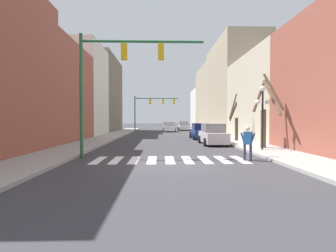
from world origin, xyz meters
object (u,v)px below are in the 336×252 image
at_px(street_tree_right_far, 266,114).
at_px(car_parked_left_far, 213,135).
at_px(street_lamp_right_corner, 263,104).
at_px(car_at_intersection, 183,126).
at_px(traffic_signal_near, 116,68).
at_px(traffic_signal_far, 152,105).
at_px(car_parked_left_near, 169,127).
at_px(pedestrian_near_right_corner, 248,140).
at_px(street_tree_right_mid, 235,122).
at_px(car_parked_right_near, 201,131).

bearing_deg(street_tree_right_far, car_parked_left_far, 122.96).
xyz_separation_m(street_lamp_right_corner, car_at_intersection, (-2.15, 32.09, -2.22)).
distance_m(street_lamp_right_corner, car_at_intersection, 32.24).
relative_size(traffic_signal_near, street_lamp_right_corner, 1.65).
bearing_deg(traffic_signal_near, car_parked_left_far, 46.91).
distance_m(traffic_signal_far, car_parked_left_near, 4.75).
relative_size(pedestrian_near_right_corner, street_tree_right_mid, 0.40).
bearing_deg(traffic_signal_far, traffic_signal_near, -91.78).
distance_m(street_lamp_right_corner, car_parked_right_near, 11.70).
relative_size(traffic_signal_near, traffic_signal_far, 0.90).
relative_size(traffic_signal_far, car_parked_left_near, 1.68).
distance_m(traffic_signal_near, car_parked_left_far, 10.56).
relative_size(street_lamp_right_corner, pedestrian_near_right_corner, 2.35).
xyz_separation_m(traffic_signal_far, car_parked_right_near, (5.73, -16.34, -3.69)).
height_order(car_parked_left_far, street_tree_right_far, street_tree_right_far).
height_order(car_parked_right_near, car_parked_left_far, car_parked_left_far).
bearing_deg(traffic_signal_near, street_tree_right_mid, 45.46).
distance_m(car_parked_left_near, car_at_intersection, 5.75).
bearing_deg(traffic_signal_far, car_parked_left_far, -75.77).
bearing_deg(car_parked_right_near, street_tree_right_mid, -149.33).
relative_size(traffic_signal_near, car_parked_left_near, 1.51).
height_order(traffic_signal_far, street_tree_right_mid, traffic_signal_far).
bearing_deg(street_tree_right_far, car_parked_left_near, 101.82).
height_order(street_lamp_right_corner, street_tree_right_far, street_tree_right_far).
distance_m(traffic_signal_far, car_parked_right_near, 17.70).
bearing_deg(street_tree_right_mid, car_at_intersection, 95.64).
bearing_deg(car_parked_left_far, pedestrian_near_right_corner, -179.81).
xyz_separation_m(traffic_signal_near, car_parked_right_near, (6.65, 13.50, -4.01)).
distance_m(car_parked_left_near, car_parked_left_far, 22.34).
height_order(pedestrian_near_right_corner, street_tree_right_far, street_tree_right_far).
distance_m(traffic_signal_near, traffic_signal_far, 29.86).
xyz_separation_m(car_parked_right_near, car_parked_left_far, (0.03, -6.36, 0.02)).
distance_m(traffic_signal_near, car_parked_left_near, 29.83).
xyz_separation_m(street_lamp_right_corner, street_tree_right_mid, (0.32, 7.07, -1.17)).
bearing_deg(car_parked_right_near, street_tree_right_far, -165.56).
distance_m(traffic_signal_near, street_tree_right_far, 10.12).
relative_size(car_at_intersection, street_tree_right_far, 0.94).
height_order(car_parked_left_far, street_tree_right_mid, street_tree_right_mid).
relative_size(car_parked_left_near, car_parked_left_far, 0.97).
bearing_deg(pedestrian_near_right_corner, street_tree_right_mid, 105.98).
xyz_separation_m(car_parked_left_far, street_tree_right_mid, (2.47, 2.15, 1.04)).
relative_size(car_parked_left_near, street_tree_right_far, 0.88).
distance_m(street_lamp_right_corner, car_parked_left_near, 27.63).
bearing_deg(street_tree_right_mid, street_lamp_right_corner, -92.61).
height_order(street_lamp_right_corner, street_tree_right_mid, street_tree_right_mid).
bearing_deg(street_tree_right_far, traffic_signal_far, 107.44).
xyz_separation_m(car_parked_left_near, street_tree_right_mid, (5.30, -20.01, 1.07)).
bearing_deg(traffic_signal_far, street_tree_right_far, -72.56).
relative_size(car_parked_left_far, street_tree_right_far, 0.91).
relative_size(traffic_signal_far, car_parked_right_near, 1.63).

